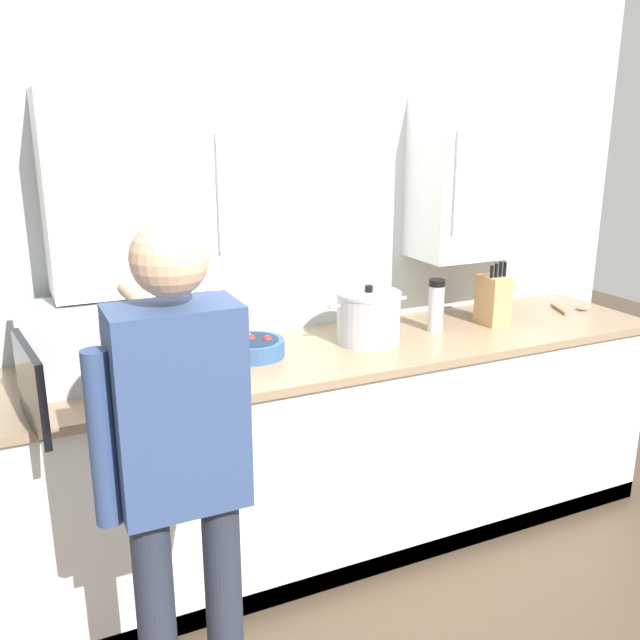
{
  "coord_description": "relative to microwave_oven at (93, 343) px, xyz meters",
  "views": [
    {
      "loc": [
        -1.33,
        -1.7,
        1.9
      ],
      "look_at": [
        -0.15,
        0.81,
        1.1
      ],
      "focal_mm": 38.8,
      "sensor_mm": 36.0,
      "label": 1
    }
  ],
  "objects": [
    {
      "name": "knife_block",
      "position": [
        1.85,
        -0.03,
        -0.03
      ],
      "size": [
        0.11,
        0.15,
        0.31
      ],
      "color": "tan",
      "rests_on": "counter_unit"
    },
    {
      "name": "person_figure",
      "position": [
        0.1,
        -0.89,
        -0.09
      ],
      "size": [
        0.44,
        0.65,
        1.67
      ],
      "color": "#282D3D",
      "rests_on": "ground_plane"
    },
    {
      "name": "thermos_flask",
      "position": [
        1.53,
        -0.01,
        -0.02
      ],
      "size": [
        0.08,
        0.08,
        0.25
      ],
      "color": "#B7BABF",
      "rests_on": "counter_unit"
    },
    {
      "name": "microwave_oven",
      "position": [
        0.0,
        0.0,
        0.0
      ],
      "size": [
        0.6,
        0.77,
        0.3
      ],
      "color": "#B7BABF",
      "rests_on": "counter_unit"
    },
    {
      "name": "wooden_spoon",
      "position": [
        2.38,
        -0.01,
        -0.14
      ],
      "size": [
        0.2,
        0.18,
        0.02
      ],
      "color": "#A37547",
      "rests_on": "counter_unit"
    },
    {
      "name": "stock_pot",
      "position": [
        1.17,
        -0.02,
        -0.03
      ],
      "size": [
        0.38,
        0.29,
        0.26
      ],
      "color": "#B7BABF",
      "rests_on": "counter_unit"
    },
    {
      "name": "counter_unit",
      "position": [
        1.05,
        -0.04,
        -0.62
      ],
      "size": [
        3.08,
        0.7,
        0.95
      ],
      "color": "white",
      "rests_on": "ground_plane"
    },
    {
      "name": "back_wall_tiled",
      "position": [
        1.05,
        0.3,
        0.28
      ],
      "size": [
        3.62,
        0.44,
        2.58
      ],
      "color": "#B2BCC1",
      "rests_on": "ground_plane"
    },
    {
      "name": "fruit_bowl",
      "position": [
        0.64,
        0.01,
        -0.11
      ],
      "size": [
        0.26,
        0.26,
        0.09
      ],
      "color": "#335684",
      "rests_on": "counter_unit"
    }
  ]
}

